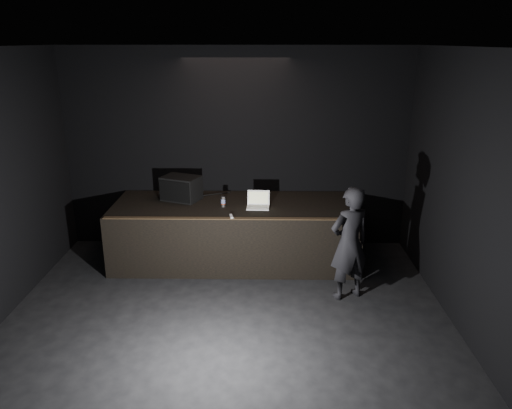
{
  "coord_description": "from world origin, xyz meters",
  "views": [
    {
      "loc": [
        0.48,
        -5.08,
        3.58
      ],
      "look_at": [
        0.36,
        2.3,
        1.14
      ],
      "focal_mm": 35.0,
      "sensor_mm": 36.0,
      "label": 1
    }
  ],
  "objects_px": {
    "beer_can": "(223,202)",
    "stage_monitor": "(181,188)",
    "laptop": "(258,203)",
    "person": "(349,243)",
    "stage_riser": "(235,232)"
  },
  "relations": [
    {
      "from": "beer_can",
      "to": "stage_monitor",
      "type": "bearing_deg",
      "value": 154.0
    },
    {
      "from": "stage_riser",
      "to": "person",
      "type": "height_order",
      "value": "person"
    },
    {
      "from": "stage_monitor",
      "to": "person",
      "type": "relative_size",
      "value": 0.43
    },
    {
      "from": "stage_riser",
      "to": "stage_monitor",
      "type": "distance_m",
      "value": 1.17
    },
    {
      "from": "laptop",
      "to": "person",
      "type": "height_order",
      "value": "person"
    },
    {
      "from": "person",
      "to": "stage_monitor",
      "type": "bearing_deg",
      "value": -53.94
    },
    {
      "from": "beer_can",
      "to": "stage_riser",
      "type": "bearing_deg",
      "value": 38.08
    },
    {
      "from": "stage_monitor",
      "to": "beer_can",
      "type": "xyz_separation_m",
      "value": [
        0.74,
        -0.36,
        -0.12
      ]
    },
    {
      "from": "laptop",
      "to": "person",
      "type": "distance_m",
      "value": 1.74
    },
    {
      "from": "stage_riser",
      "to": "beer_can",
      "type": "distance_m",
      "value": 0.63
    },
    {
      "from": "beer_can",
      "to": "person",
      "type": "bearing_deg",
      "value": -31.12
    },
    {
      "from": "beer_can",
      "to": "person",
      "type": "height_order",
      "value": "person"
    },
    {
      "from": "stage_riser",
      "to": "stage_monitor",
      "type": "relative_size",
      "value": 5.56
    },
    {
      "from": "stage_monitor",
      "to": "person",
      "type": "bearing_deg",
      "value": -7.92
    },
    {
      "from": "beer_can",
      "to": "person",
      "type": "distance_m",
      "value": 2.2
    }
  ]
}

